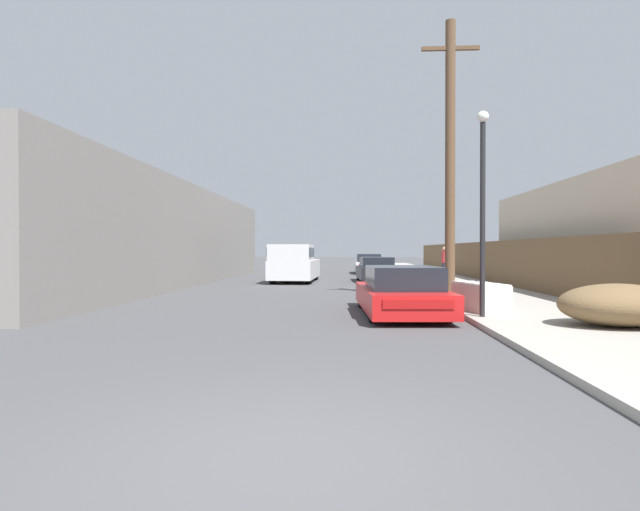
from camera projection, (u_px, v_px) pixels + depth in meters
ground_plane at (286, 460)px, 3.85m from camera, size 220.00×220.00×0.00m
sidewalk_curb at (436, 279)px, 27.02m from camera, size 4.20×63.00×0.12m
discarded_fridge at (480, 297)px, 12.33m from camera, size 1.10×1.86×0.72m
parked_sports_car_red at (401, 293)px, 12.44m from camera, size 2.15×4.71×1.22m
car_parked_mid at (376, 270)px, 25.72m from camera, size 2.02×4.12×1.26m
car_parked_far at (368, 264)px, 34.65m from camera, size 1.85×4.61×1.35m
pickup_truck at (294, 264)px, 25.09m from camera, size 2.25×5.32×1.89m
utility_pole at (450, 156)px, 15.70m from camera, size 1.80×0.31×8.72m
street_lamp at (483, 197)px, 11.19m from camera, size 0.26×0.26×4.62m
brush_pile at (619, 305)px, 9.81m from camera, size 2.31×1.75×0.84m
wooden_fence at (492, 262)px, 23.22m from camera, size 0.08×41.36×1.91m
building_left_block at (130, 237)px, 23.43m from camera, size 7.00×26.19×4.51m
building_right_house at (634, 239)px, 18.41m from camera, size 6.00×12.81×4.10m
pedestrian at (445, 262)px, 26.99m from camera, size 0.34×0.34×1.68m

